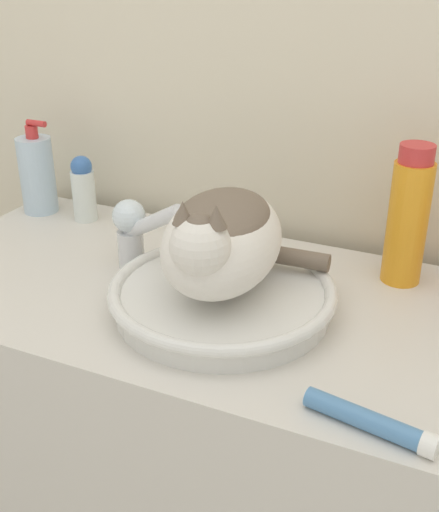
% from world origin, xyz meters
% --- Properties ---
extents(wall_back, '(8.00, 0.05, 2.40)m').
position_xyz_m(wall_back, '(0.00, 0.56, 1.20)').
color(wall_back, beige).
rests_on(wall_back, ground_plane).
extents(vanity_counter, '(1.14, 0.50, 0.81)m').
position_xyz_m(vanity_counter, '(0.00, 0.25, 0.41)').
color(vanity_counter, beige).
rests_on(vanity_counter, ground_plane).
extents(sink_basin, '(0.34, 0.34, 0.05)m').
position_xyz_m(sink_basin, '(-0.01, 0.21, 0.84)').
color(sink_basin, silver).
rests_on(sink_basin, vanity_counter).
extents(cat, '(0.23, 0.28, 0.17)m').
position_xyz_m(cat, '(-0.00, 0.20, 0.94)').
color(cat, silver).
rests_on(cat, sink_basin).
extents(faucet, '(0.15, 0.08, 0.15)m').
position_xyz_m(faucet, '(-0.19, 0.28, 0.89)').
color(faucet, silver).
rests_on(faucet, vanity_counter).
extents(deodorant_stick, '(0.05, 0.05, 0.13)m').
position_xyz_m(deodorant_stick, '(-0.40, 0.42, 0.88)').
color(deodorant_stick, silver).
rests_on(deodorant_stick, vanity_counter).
extents(shampoo_bottle_tall, '(0.06, 0.06, 0.23)m').
position_xyz_m(shampoo_bottle_tall, '(0.22, 0.42, 0.93)').
color(shampoo_bottle_tall, orange).
rests_on(shampoo_bottle_tall, vanity_counter).
extents(soap_pump_bottle, '(0.07, 0.07, 0.19)m').
position_xyz_m(soap_pump_bottle, '(-0.51, 0.42, 0.89)').
color(soap_pump_bottle, silver).
rests_on(soap_pump_bottle, vanity_counter).
extents(cream_tube, '(0.16, 0.05, 0.03)m').
position_xyz_m(cream_tube, '(0.26, 0.04, 0.83)').
color(cream_tube, '#4C7FB2').
rests_on(cream_tube, vanity_counter).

